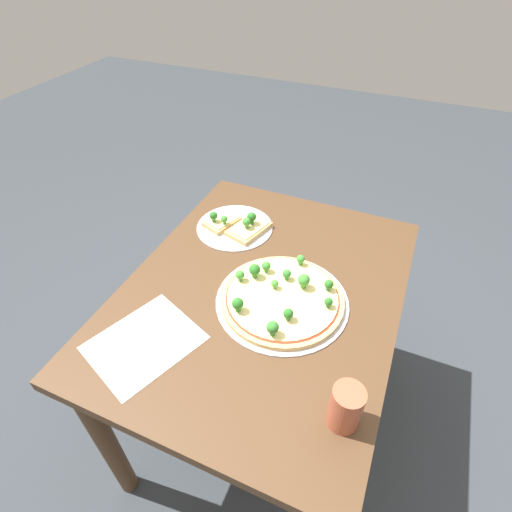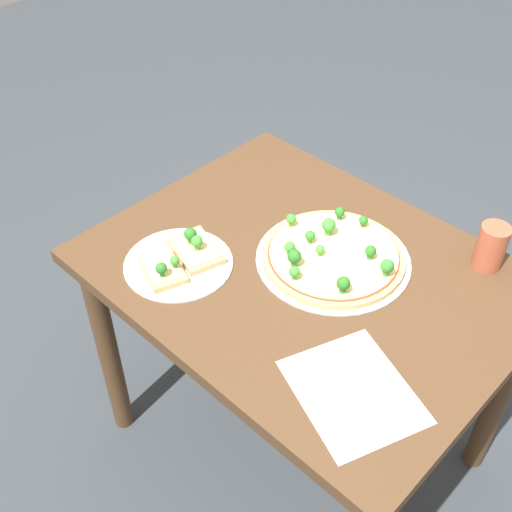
{
  "view_description": "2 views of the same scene",
  "coord_description": "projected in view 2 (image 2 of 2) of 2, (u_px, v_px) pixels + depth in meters",
  "views": [
    {
      "loc": [
        0.77,
        0.31,
        1.61
      ],
      "look_at": [
        -0.11,
        -0.07,
        0.77
      ],
      "focal_mm": 28.0,
      "sensor_mm": 36.0,
      "label": 1
    },
    {
      "loc": [
        0.7,
        -0.9,
        1.82
      ],
      "look_at": [
        -0.11,
        -0.07,
        0.77
      ],
      "focal_mm": 45.0,
      "sensor_mm": 36.0,
      "label": 2
    }
  ],
  "objects": [
    {
      "name": "pizza_tray_whole",
      "position": [
        333.0,
        256.0,
        1.57
      ],
      "size": [
        0.38,
        0.38,
        0.07
      ],
      "color": "#B7B7BC",
      "rests_on": "dining_table"
    },
    {
      "name": "drinking_cup",
      "position": [
        491.0,
        247.0,
        1.53
      ],
      "size": [
        0.07,
        0.07,
        0.12
      ],
      "primitive_type": "cylinder",
      "color": "#AD5138",
      "rests_on": "dining_table"
    },
    {
      "name": "pizza_tray_slice",
      "position": [
        181.0,
        259.0,
        1.57
      ],
      "size": [
        0.27,
        0.27,
        0.07
      ],
      "color": "#B7B7BC",
      "rests_on": "dining_table"
    },
    {
      "name": "paper_menu",
      "position": [
        353.0,
        391.0,
        1.29
      ],
      "size": [
        0.33,
        0.3,
        0.0
      ],
      "primitive_type": "cube",
      "rotation": [
        0.0,
        0.0,
        -0.38
      ],
      "color": "white",
      "rests_on": "dining_table"
    },
    {
      "name": "ground_plane",
      "position": [
        294.0,
        439.0,
        2.06
      ],
      "size": [
        8.0,
        8.0,
        0.0
      ],
      "primitive_type": "plane",
      "color": "#33383D"
    },
    {
      "name": "dining_table",
      "position": [
        304.0,
        302.0,
        1.64
      ],
      "size": [
        1.02,
        0.79,
        0.75
      ],
      "color": "#4C331E",
      "rests_on": "ground_plane"
    }
  ]
}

